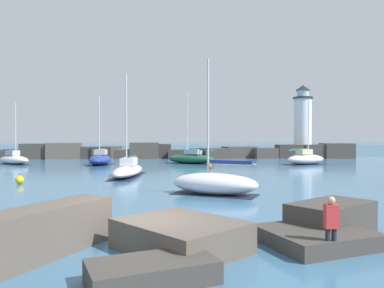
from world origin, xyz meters
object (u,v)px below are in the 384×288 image
lighthouse (303,127)px  sailboat_moored_5 (100,159)px  sailboat_moored_1 (128,170)px  mooring_buoy_orange_near (20,180)px  mooring_buoy_far_side (210,166)px  sailboat_moored_3 (191,158)px  person_on_rocks (331,224)px  sailboat_moored_2 (306,159)px  sailboat_moored_6 (14,159)px  sailboat_moored_7 (214,183)px

lighthouse → sailboat_moored_5: (-31.08, -15.60, -4.54)m
sailboat_moored_1 → mooring_buoy_orange_near: sailboat_moored_1 is taller
sailboat_moored_1 → mooring_buoy_far_side: size_ratio=12.18×
sailboat_moored_3 → mooring_buoy_far_side: sailboat_moored_3 is taller
mooring_buoy_orange_near → person_on_rocks: person_on_rocks is taller
mooring_buoy_orange_near → mooring_buoy_far_side: size_ratio=1.11×
sailboat_moored_5 → sailboat_moored_2: bearing=-1.6°
sailboat_moored_3 → mooring_buoy_far_side: (1.56, -8.13, -0.45)m
sailboat_moored_2 → mooring_buoy_orange_near: 33.25m
sailboat_moored_3 → sailboat_moored_5: 11.44m
sailboat_moored_3 → person_on_rocks: bearing=-87.5°
sailboat_moored_6 → sailboat_moored_7: size_ratio=0.97×
sailboat_moored_3 → person_on_rocks: size_ratio=5.46×
lighthouse → person_on_rocks: size_ratio=7.20×
person_on_rocks → sailboat_moored_2: bearing=70.7°
sailboat_moored_6 → mooring_buoy_far_side: size_ratio=10.68×
mooring_buoy_orange_near → sailboat_moored_5: bearing=83.2°
sailboat_moored_6 → person_on_rocks: 45.41m
sailboat_moored_1 → person_on_rocks: bearing=-70.5°
sailboat_moored_5 → person_on_rocks: sailboat_moored_5 is taller
sailboat_moored_1 → sailboat_moored_5: sailboat_moored_1 is taller
sailboat_moored_5 → sailboat_moored_7: sailboat_moored_5 is taller
mooring_buoy_far_side → sailboat_moored_7: bearing=-95.3°
mooring_buoy_far_side → sailboat_moored_1: bearing=-136.5°
sailboat_moored_7 → mooring_buoy_orange_near: (-13.43, 5.83, -0.36)m
sailboat_moored_3 → sailboat_moored_6: (-22.46, 0.15, -0.05)m
sailboat_moored_3 → sailboat_moored_5: sailboat_moored_3 is taller
sailboat_moored_3 → sailboat_moored_1: bearing=-112.1°
mooring_buoy_far_side → person_on_rocks: 30.20m
sailboat_moored_5 → mooring_buoy_orange_near: size_ratio=10.56×
sailboat_moored_2 → mooring_buoy_far_side: bearing=-156.2°
sailboat_moored_5 → lighthouse: bearing=26.6°
sailboat_moored_1 → sailboat_moored_7: 12.57m
sailboat_moored_1 → sailboat_moored_3: (6.36, 15.65, 0.13)m
sailboat_moored_7 → mooring_buoy_far_side: 18.52m
mooring_buoy_orange_near → sailboat_moored_3: bearing=56.8°
lighthouse → sailboat_moored_1: lighthouse is taller
sailboat_moored_5 → sailboat_moored_6: sailboat_moored_5 is taller
lighthouse → sailboat_moored_6: 44.63m
sailboat_moored_6 → sailboat_moored_7: sailboat_moored_7 is taller
lighthouse → sailboat_moored_3: bearing=-145.1°
sailboat_moored_6 → person_on_rocks: size_ratio=4.52×
sailboat_moored_1 → sailboat_moored_2: 24.43m
mooring_buoy_far_side → person_on_rocks: bearing=-89.8°
sailboat_moored_3 → sailboat_moored_5: (-11.30, -1.79, 0.01)m
sailboat_moored_6 → mooring_buoy_orange_near: (8.89, -20.88, -0.36)m
sailboat_moored_1 → sailboat_moored_3: bearing=67.9°
sailboat_moored_5 → sailboat_moored_6: size_ratio=1.10×
sailboat_moored_5 → sailboat_moored_7: size_ratio=1.07×
lighthouse → mooring_buoy_far_side: bearing=-129.7°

